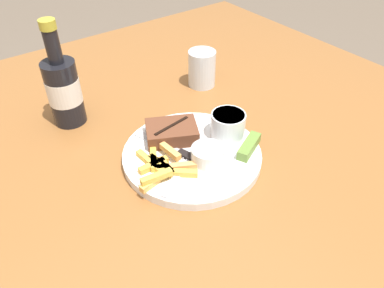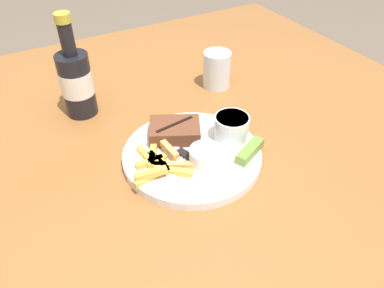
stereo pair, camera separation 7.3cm
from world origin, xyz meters
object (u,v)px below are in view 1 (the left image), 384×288
steak_portion (172,132)px  dipping_sauce_cup (208,154)px  coleslaw_cup (229,125)px  beer_bottle (63,89)px  knife_utensil (175,150)px  dinner_plate (192,155)px  fork_utensil (178,175)px  pickle_spear (249,146)px  drinking_glass (202,68)px

steak_portion → dipping_sauce_cup: bearing=-81.6°
coleslaw_cup → beer_bottle: bearing=130.5°
coleslaw_cup → knife_utensil: (-0.12, 0.03, -0.03)m
beer_bottle → dipping_sauce_cup: bearing=-64.0°
dinner_plate → fork_utensil: bearing=-147.9°
steak_portion → dipping_sauce_cup: (0.01, -0.10, 0.00)m
knife_utensil → beer_bottle: 0.28m
dipping_sauce_cup → beer_bottle: bearing=116.0°
steak_portion → fork_utensil: steak_portion is taller
fork_utensil → beer_bottle: 0.33m
pickle_spear → beer_bottle: bearing=125.2°
coleslaw_cup → drinking_glass: bearing=65.2°
dipping_sauce_cup → pickle_spear: (0.09, -0.03, -0.01)m
coleslaw_cup → drinking_glass: drinking_glass is taller
dipping_sauce_cup → drinking_glass: 0.32m
steak_portion → coleslaw_cup: (0.10, -0.07, 0.01)m
dipping_sauce_cup → beer_bottle: 0.35m
dipping_sauce_cup → pickle_spear: size_ratio=0.80×
pickle_spear → beer_bottle: (-0.24, 0.34, 0.06)m
pickle_spear → drinking_glass: 0.30m
beer_bottle → steak_portion: bearing=-57.1°
beer_bottle → dinner_plate: bearing=-62.2°
coleslaw_cup → dipping_sauce_cup: 0.09m
steak_portion → coleslaw_cup: 0.12m
dinner_plate → knife_utensil: (-0.03, 0.02, 0.01)m
fork_utensil → beer_bottle: (-0.08, 0.31, 0.06)m
dinner_plate → drinking_glass: size_ratio=2.99×
fork_utensil → drinking_glass: size_ratio=1.30×
steak_portion → pickle_spear: 0.16m
dinner_plate → dipping_sauce_cup: size_ratio=4.35×
beer_bottle → fork_utensil: bearing=-75.2°
coleslaw_cup → beer_bottle: size_ratio=0.30×
pickle_spear → dipping_sauce_cup: bearing=163.7°
fork_utensil → knife_utensil: size_ratio=0.74×
pickle_spear → knife_utensil: size_ratio=0.49×
fork_utensil → knife_utensil: knife_utensil is taller
dipping_sauce_cup → beer_bottle: beer_bottle is taller
dipping_sauce_cup → pickle_spear: bearing=-16.3°
knife_utensil → beer_bottle: size_ratio=0.69×
pickle_spear → drinking_glass: drinking_glass is taller
dinner_plate → steak_portion: steak_portion is taller
steak_portion → fork_utensil: bearing=-118.7°
dinner_plate → coleslaw_cup: 0.10m
steak_portion → beer_bottle: 0.26m
coleslaw_cup → dinner_plate: bearing=177.3°
drinking_glass → pickle_spear: bearing=-109.9°
dipping_sauce_cup → steak_portion: bearing=98.4°
coleslaw_cup → knife_utensil: coleslaw_cup is taller
pickle_spear → fork_utensil: bearing=170.7°
dinner_plate → dipping_sauce_cup: (0.01, -0.04, 0.03)m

